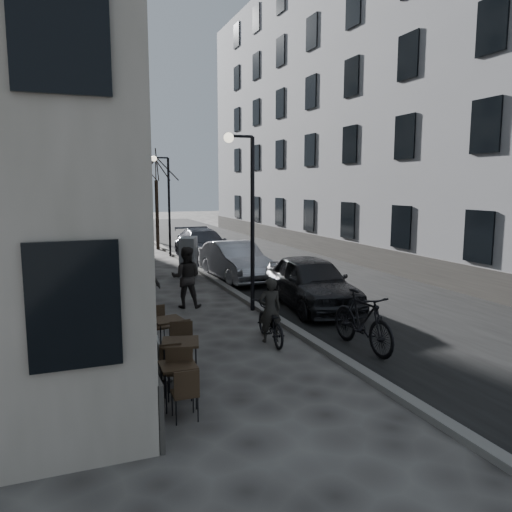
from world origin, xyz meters
TOP-DOWN VIEW (x-y plane):
  - ground at (0.00, 0.00)m, footprint 120.00×120.00m
  - road at (3.85, 16.00)m, footprint 7.30×60.00m
  - kerb at (0.20, 16.00)m, footprint 0.25×60.00m
  - building_left at (-6.00, 16.50)m, footprint 4.00×35.00m
  - building_right at (9.50, 16.50)m, footprint 4.00×35.00m
  - streetlamp_near at (-0.17, 6.00)m, footprint 0.90×0.28m
  - streetlamp_far at (-0.17, 18.00)m, footprint 0.90×0.28m
  - tree_near at (-0.10, 21.00)m, footprint 2.40×2.40m
  - tree_far at (-0.10, 27.00)m, footprint 2.40×2.40m
  - bistro_set_a at (-3.42, 0.47)m, footprint 0.60×1.45m
  - bistro_set_b at (-3.18, 1.36)m, footprint 0.83×1.70m
  - bistro_set_c at (-3.06, 3.15)m, footprint 0.72×1.58m
  - sign_board at (-3.61, 1.70)m, footprint 0.53×0.62m
  - utility_cabinet at (-0.53, 11.77)m, footprint 0.95×1.22m
  - bicycle at (-0.67, 3.09)m, footprint 0.77×1.82m
  - cyclist_rider at (-0.67, 3.09)m, footprint 0.59×0.41m
  - pedestrian_near at (-1.73, 7.06)m, footprint 1.08×0.95m
  - pedestrian_mid at (-2.99, 7.32)m, footprint 1.22×0.83m
  - pedestrian_far at (-2.93, 10.85)m, footprint 0.92×0.90m
  - car_near at (1.77, 5.70)m, footprint 2.24×4.70m
  - car_mid at (1.06, 10.72)m, footprint 1.83×4.56m
  - car_far at (1.21, 16.04)m, footprint 2.21×5.22m
  - moped at (1.04, 1.82)m, footprint 0.72×2.23m

SIDE VIEW (x-z plane):
  - ground at x=0.00m, z-range 0.00..0.00m
  - road at x=3.85m, z-range 0.00..0.00m
  - kerb at x=0.20m, z-range 0.00..0.12m
  - sign_board at x=-3.61m, z-range -0.09..0.87m
  - bistro_set_a at x=-3.42m, z-range 0.01..0.86m
  - bistro_set_c at x=-3.06m, z-range 0.01..0.92m
  - bicycle at x=-0.67m, z-range 0.00..0.93m
  - bistro_set_b at x=-3.18m, z-range 0.01..0.98m
  - moped at x=1.04m, z-range 0.00..1.32m
  - car_mid at x=1.06m, z-range 0.00..1.47m
  - car_far at x=1.21m, z-range 0.00..1.50m
  - cyclist_rider at x=-0.67m, z-range 0.00..1.53m
  - pedestrian_far at x=-2.93m, z-range 0.00..1.55m
  - car_near at x=1.77m, z-range 0.00..1.55m
  - utility_cabinet at x=-0.53m, z-range 0.00..1.62m
  - pedestrian_mid at x=-2.99m, z-range 0.00..1.75m
  - pedestrian_near at x=-1.73m, z-range 0.00..1.84m
  - streetlamp_near at x=-0.17m, z-range 0.62..5.71m
  - streetlamp_far at x=-0.17m, z-range 0.62..5.71m
  - tree_near at x=-0.10m, z-range 1.81..7.51m
  - tree_far at x=-0.10m, z-range 1.81..7.51m
  - building_left at x=-6.00m, z-range 0.00..16.00m
  - building_right at x=9.50m, z-range 0.00..16.00m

